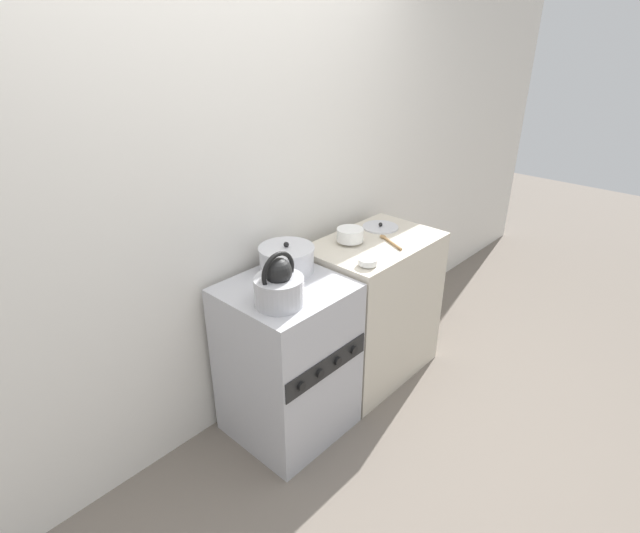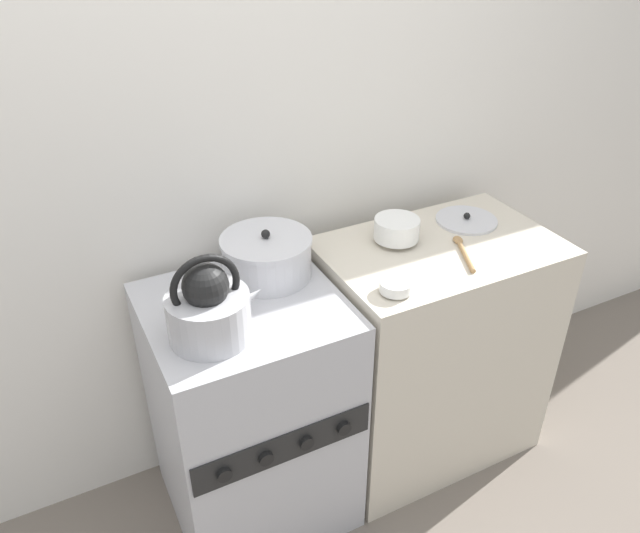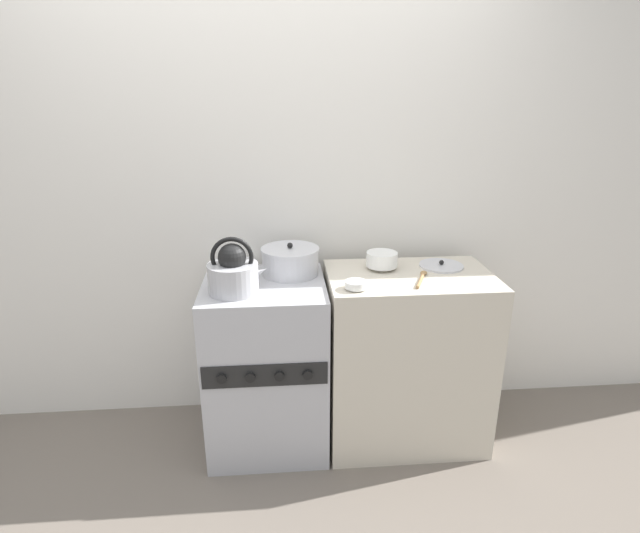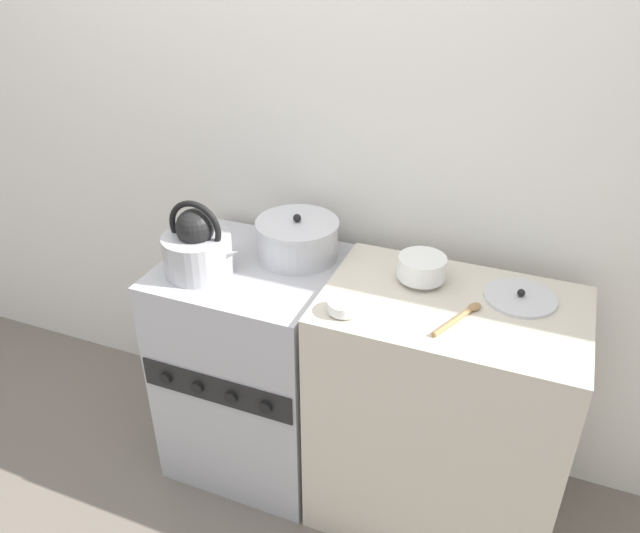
{
  "view_description": "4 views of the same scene",
  "coord_description": "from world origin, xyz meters",
  "views": [
    {
      "loc": [
        -1.46,
        -1.29,
        2.03
      ],
      "look_at": [
        0.24,
        0.26,
        0.91
      ],
      "focal_mm": 28.0,
      "sensor_mm": 36.0,
      "label": 1
    },
    {
      "loc": [
        -0.48,
        -1.17,
        1.95
      ],
      "look_at": [
        0.26,
        0.28,
        0.94
      ],
      "focal_mm": 35.0,
      "sensor_mm": 36.0,
      "label": 2
    },
    {
      "loc": [
        0.08,
        -1.95,
        1.74
      ],
      "look_at": [
        0.27,
        0.26,
        0.96
      ],
      "focal_mm": 28.0,
      "sensor_mm": 36.0,
      "label": 3
    },
    {
      "loc": [
        0.91,
        -1.34,
        1.96
      ],
      "look_at": [
        0.27,
        0.27,
        0.94
      ],
      "focal_mm": 35.0,
      "sensor_mm": 36.0,
      "label": 4
    }
  ],
  "objects": [
    {
      "name": "loose_pot_lid",
      "position": [
        0.89,
        0.36,
        0.91
      ],
      "size": [
        0.22,
        0.22,
        0.03
      ],
      "color": "silver",
      "rests_on": "counter"
    },
    {
      "name": "cooking_pot",
      "position": [
        0.13,
        0.4,
        0.94
      ],
      "size": [
        0.29,
        0.29,
        0.16
      ],
      "color": "silver",
      "rests_on": "stove"
    },
    {
      "name": "wall_back",
      "position": [
        0.0,
        0.62,
        1.25
      ],
      "size": [
        7.0,
        0.06,
        2.5
      ],
      "color": "silver",
      "rests_on": "ground_plane"
    },
    {
      "name": "stove",
      "position": [
        0.0,
        0.28,
        0.44
      ],
      "size": [
        0.58,
        0.58,
        0.88
      ],
      "color": "#B2B2B7",
      "rests_on": "ground_plane"
    },
    {
      "name": "kettle",
      "position": [
        -0.13,
        0.18,
        0.97
      ],
      "size": [
        0.28,
        0.23,
        0.26
      ],
      "color": "#B2B2B7",
      "rests_on": "stove"
    },
    {
      "name": "enamel_bowl",
      "position": [
        0.58,
        0.35,
        0.95
      ],
      "size": [
        0.15,
        0.15,
        0.09
      ],
      "color": "white",
      "rests_on": "counter"
    },
    {
      "name": "small_ceramic_bowl",
      "position": [
        0.41,
        0.09,
        0.93
      ],
      "size": [
        0.1,
        0.1,
        0.04
      ],
      "color": "white",
      "rests_on": "counter"
    },
    {
      "name": "ground_plane",
      "position": [
        0.0,
        0.0,
        0.0
      ],
      "size": [
        12.0,
        12.0,
        0.0
      ],
      "primitive_type": "plane",
      "color": "#70665B"
    },
    {
      "name": "wooden_spoon",
      "position": [
        0.74,
        0.19,
        0.91
      ],
      "size": [
        0.11,
        0.22,
        0.02
      ],
      "color": "#A37A4C",
      "rests_on": "counter"
    },
    {
      "name": "counter",
      "position": [
        0.71,
        0.26,
        0.45
      ],
      "size": [
        0.8,
        0.52,
        0.91
      ],
      "color": "beige",
      "rests_on": "ground_plane"
    }
  ]
}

